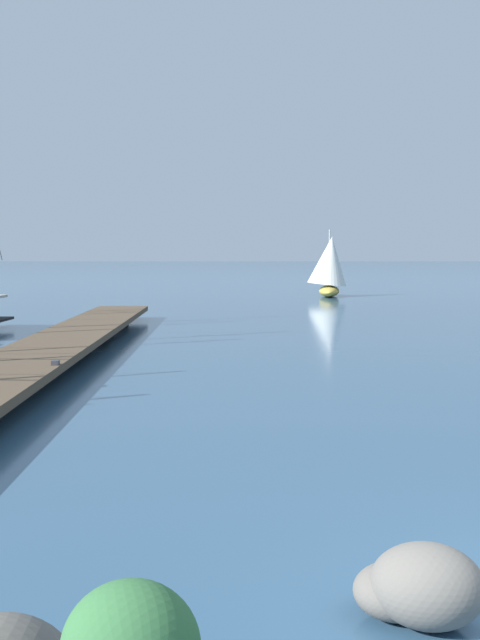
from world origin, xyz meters
name	(u,v)px	position (x,y,z in m)	size (l,w,h in m)	color
floating_dock	(64,342)	(-6.86, 14.01, 0.36)	(2.12, 23.13, 0.53)	brown
shore_rock_mid_cluster	(420,587)	(-1.53, 0.17, 0.25)	(1.00, 0.92, 0.55)	#68635C
distant_sailboat	(332,266)	(2.18, 40.04, 1.65)	(2.60, 4.35, 3.66)	gold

